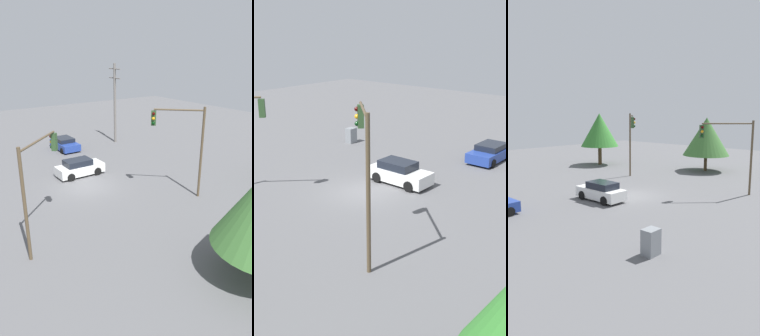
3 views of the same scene
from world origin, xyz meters
TOP-DOWN VIEW (x-y plane):
  - ground_plane at (0.00, 0.00)m, footprint 80.00×80.00m
  - sedan_white at (-2.73, 0.79)m, footprint 1.85×4.13m
  - sedan_blue at (-10.81, 3.11)m, footprint 4.02×2.04m
  - traffic_signal_main at (5.35, 5.09)m, footprint 2.71×2.89m
  - traffic_signal_cross at (5.60, -5.81)m, footprint 3.26×3.30m
  - utility_pole_tall at (-10.32, 9.45)m, footprint 2.20×0.28m

SIDE VIEW (x-z plane):
  - ground_plane at x=0.00m, z-range 0.00..0.00m
  - sedan_blue at x=-10.81m, z-range -0.02..1.31m
  - sedan_white at x=-2.73m, z-range -0.03..1.46m
  - traffic_signal_cross at x=5.60m, z-range 1.18..7.35m
  - traffic_signal_main at x=5.35m, z-range 1.21..7.95m
  - utility_pole_tall at x=-10.32m, z-range 0.28..9.32m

